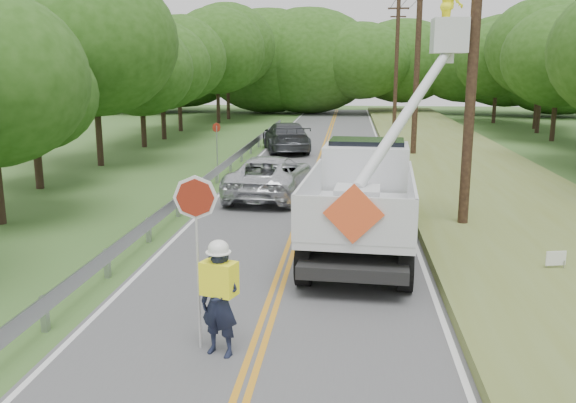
# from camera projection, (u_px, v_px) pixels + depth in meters

# --- Properties ---
(ground) EXTENTS (140.00, 140.00, 0.00)m
(ground) POSITION_uv_depth(u_px,v_px,m) (251.00, 367.00, 10.05)
(ground) COLOR #3B5E26
(ground) RESTS_ON ground
(road) EXTENTS (7.20, 96.00, 0.03)m
(road) POSITION_uv_depth(u_px,v_px,m) (309.00, 194.00, 23.64)
(road) COLOR #545457
(road) RESTS_ON ground
(guardrail) EXTENTS (0.18, 48.00, 0.77)m
(guardrail) POSITION_uv_depth(u_px,v_px,m) (213.00, 175.00, 24.80)
(guardrail) COLOR #989AA0
(guardrail) RESTS_ON ground
(utility_poles) EXTENTS (1.60, 43.30, 10.00)m
(utility_poles) POSITION_uv_depth(u_px,v_px,m) (435.00, 58.00, 24.92)
(utility_poles) COLOR black
(utility_poles) RESTS_ON ground
(tall_grass_verge) EXTENTS (7.00, 96.00, 0.30)m
(tall_grass_verge) POSITION_uv_depth(u_px,v_px,m) (495.00, 195.00, 22.90)
(tall_grass_verge) COLOR olive
(tall_grass_verge) RESTS_ON ground
(treeline_left) EXTENTS (9.80, 54.74, 10.74)m
(treeline_left) POSITION_uv_depth(u_px,v_px,m) (169.00, 54.00, 40.01)
(treeline_left) COLOR #332319
(treeline_left) RESTS_ON ground
(treeline_horizon) EXTENTS (57.37, 14.22, 11.01)m
(treeline_horizon) POSITION_uv_depth(u_px,v_px,m) (329.00, 61.00, 63.43)
(treeline_horizon) COLOR #224911
(treeline_horizon) RESTS_ON ground
(flagger) EXTENTS (1.19, 0.65, 3.11)m
(flagger) POSITION_uv_depth(u_px,v_px,m) (219.00, 294.00, 10.25)
(flagger) COLOR #191E33
(flagger) RESTS_ON road
(bucket_truck) EXTENTS (4.42, 7.87, 7.41)m
(bucket_truck) POSITION_uv_depth(u_px,v_px,m) (369.00, 183.00, 17.14)
(bucket_truck) COLOR black
(bucket_truck) RESTS_ON road
(suv_silver) EXTENTS (3.03, 5.88, 1.59)m
(suv_silver) POSITION_uv_depth(u_px,v_px,m) (270.00, 176.00, 23.05)
(suv_silver) COLOR silver
(suv_silver) RESTS_ON road
(suv_darkgrey) EXTENTS (3.65, 6.28, 1.71)m
(suv_darkgrey) POSITION_uv_depth(u_px,v_px,m) (286.00, 137.00, 35.49)
(suv_darkgrey) COLOR #3A3D42
(suv_darkgrey) RESTS_ON road
(stop_sign_permanent) EXTENTS (0.34, 0.37, 2.24)m
(stop_sign_permanent) POSITION_uv_depth(u_px,v_px,m) (217.00, 139.00, 29.55)
(stop_sign_permanent) COLOR #989AA0
(stop_sign_permanent) RESTS_ON ground
(yard_sign) EXTENTS (0.48, 0.14, 0.71)m
(yard_sign) POSITION_uv_depth(u_px,v_px,m) (556.00, 259.00, 14.05)
(yard_sign) COLOR white
(yard_sign) RESTS_ON ground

